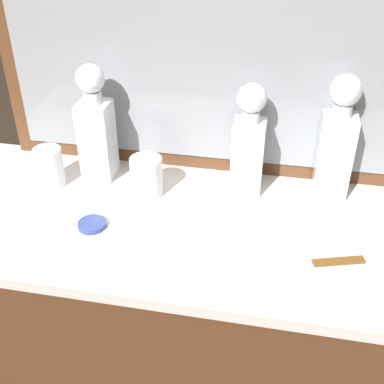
% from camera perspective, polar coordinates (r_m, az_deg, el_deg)
% --- Properties ---
extents(dresser, '(1.29, 0.53, 0.82)m').
position_cam_1_polar(dresser, '(1.45, 0.00, -16.29)').
color(dresser, brown).
rests_on(dresser, ground_plane).
extents(dresser_mirror, '(1.10, 0.03, 0.75)m').
position_cam_1_polar(dresser_mirror, '(1.22, 2.34, 18.25)').
color(dresser_mirror, brown).
rests_on(dresser_mirror, dresser).
extents(crystal_decanter_far_right, '(0.08, 0.08, 0.31)m').
position_cam_1_polar(crystal_decanter_far_right, '(1.25, 16.06, 4.79)').
color(crystal_decanter_far_right, white).
rests_on(crystal_decanter_far_right, dresser).
extents(crystal_decanter_far_left, '(0.08, 0.08, 0.30)m').
position_cam_1_polar(crystal_decanter_far_left, '(1.30, -10.83, 6.55)').
color(crystal_decanter_far_left, white).
rests_on(crystal_decanter_far_left, dresser).
extents(crystal_decanter_left, '(0.08, 0.08, 0.28)m').
position_cam_1_polar(crystal_decanter_left, '(1.23, 6.45, 4.93)').
color(crystal_decanter_left, white).
rests_on(crystal_decanter_left, dresser).
extents(crystal_tumbler_rear, '(0.08, 0.08, 0.10)m').
position_cam_1_polar(crystal_tumbler_rear, '(1.24, -5.21, 1.60)').
color(crystal_tumbler_rear, white).
rests_on(crystal_tumbler_rear, dresser).
extents(crystal_tumbler_far_left, '(0.07, 0.07, 0.10)m').
position_cam_1_polar(crystal_tumbler_far_left, '(1.32, -15.94, 2.59)').
color(crystal_tumbler_far_left, white).
rests_on(crystal_tumbler_far_left, dresser).
extents(porcelain_dish, '(0.07, 0.07, 0.01)m').
position_cam_1_polar(porcelain_dish, '(1.17, -11.35, -3.66)').
color(porcelain_dish, '#33478C').
rests_on(porcelain_dish, dresser).
extents(tortoiseshell_comb, '(0.11, 0.05, 0.01)m').
position_cam_1_polar(tortoiseshell_comb, '(1.10, 16.39, -7.60)').
color(tortoiseshell_comb, brown).
rests_on(tortoiseshell_comb, dresser).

